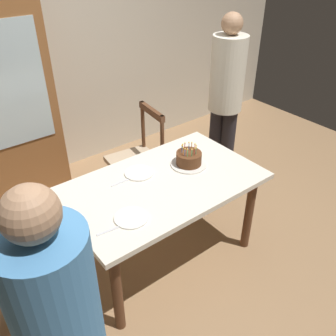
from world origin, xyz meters
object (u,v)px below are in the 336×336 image
dining_table (163,193)px  chair_spindle_back (137,161)px  birthday_cake (189,159)px  plate_near_celebrant (131,218)px  person_guest (226,94)px  chair_upholstered (14,276)px  plate_far_side (139,173)px

dining_table → chair_spindle_back: 0.82m
birthday_cake → plate_near_celebrant: size_ratio=1.27×
plate_near_celebrant → person_guest: 1.72m
plate_near_celebrant → chair_spindle_back: (0.67, 0.95, -0.30)m
chair_upholstered → person_guest: person_guest is taller
plate_near_celebrant → plate_far_side: (0.33, 0.39, 0.00)m
plate_far_side → chair_upholstered: chair_upholstered is taller
dining_table → plate_near_celebrant: size_ratio=6.58×
person_guest → birthday_cake: bearing=-151.7°
plate_near_celebrant → person_guest: (1.55, 0.71, 0.22)m
person_guest → chair_spindle_back: bearing=165.1°
plate_near_celebrant → plate_far_side: bearing=50.2°
birthday_cake → chair_upholstered: size_ratio=0.29×
person_guest → plate_far_side: bearing=-165.3°
dining_table → birthday_cake: bearing=11.0°
plate_far_side → plate_near_celebrant: bearing=-129.8°
dining_table → chair_upholstered: 1.12m
chair_upholstered → person_guest: bearing=12.4°
dining_table → birthday_cake: birthday_cake is taller
plate_near_celebrant → chair_spindle_back: chair_spindle_back is taller
dining_table → plate_near_celebrant: bearing=-153.9°
plate_far_side → person_guest: 1.28m
dining_table → chair_upholstered: size_ratio=1.52×
birthday_cake → person_guest: 0.98m
dining_table → person_guest: size_ratio=0.85×
chair_upholstered → dining_table: bearing=-0.9°
plate_near_celebrant → chair_upholstered: bearing=163.4°
birthday_cake → plate_near_celebrant: (-0.70, -0.25, -0.04)m
plate_near_celebrant → birthday_cake: bearing=20.0°
plate_near_celebrant → plate_far_side: 0.51m
dining_table → plate_near_celebrant: (-0.40, -0.20, 0.11)m
dining_table → chair_spindle_back: bearing=70.2°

